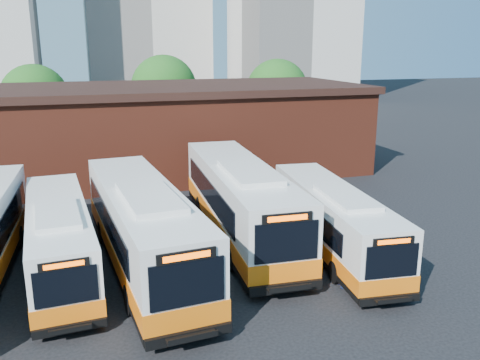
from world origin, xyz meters
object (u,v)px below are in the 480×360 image
object	(u,v)px
bus_mideast	(240,203)
transit_worker	(342,264)
bus_west	(59,241)
bus_east	(333,222)
bus_midwest	(143,230)

from	to	relation	value
bus_mideast	transit_worker	size ratio (longest dim) A/B	7.34
bus_west	bus_east	bearing A→B (deg)	-10.83
bus_west	bus_midwest	distance (m)	3.43
bus_mideast	transit_worker	bearing A→B (deg)	-68.34
bus_west	transit_worker	size ratio (longest dim) A/B	5.95
bus_midwest	bus_east	size ratio (longest dim) A/B	1.19
transit_worker	bus_east	bearing A→B (deg)	-12.82
bus_west	bus_midwest	xyz separation A→B (m)	(3.37, -0.60, 0.28)
bus_midwest	bus_mideast	bearing A→B (deg)	19.78
bus_mideast	bus_west	bearing A→B (deg)	-165.88
bus_mideast	bus_east	distance (m)	4.64
bus_midwest	bus_mideast	xyz separation A→B (m)	(4.97, 2.28, 0.05)
bus_west	bus_midwest	bearing A→B (deg)	-14.25
bus_east	transit_worker	world-z (taller)	bus_east
bus_mideast	transit_worker	xyz separation A→B (m)	(2.18, -6.37, -0.77)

